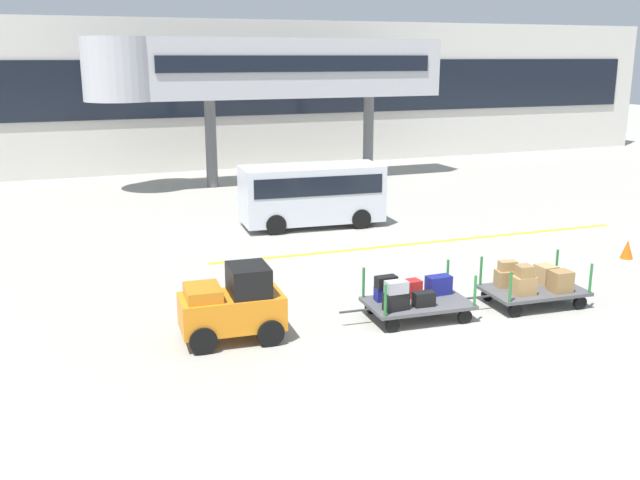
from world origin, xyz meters
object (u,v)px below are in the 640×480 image
shuttle_van (312,191)px  safety_cone_near (627,249)px  baggage_cart_lead (413,297)px  baggage_tug (233,306)px  baggage_cart_middle (533,284)px

shuttle_van → safety_cone_near: 10.15m
shuttle_van → baggage_cart_lead: bearing=-96.8°
baggage_tug → baggage_cart_lead: bearing=-3.6°
baggage_cart_lead → baggage_cart_middle: same height
baggage_cart_middle → shuttle_van: 9.73m
baggage_tug → baggage_cart_middle: baggage_tug is taller
baggage_cart_middle → baggage_tug: bearing=175.8°
baggage_cart_lead → shuttle_van: (1.10, 9.24, 0.73)m
baggage_cart_lead → safety_cone_near: baggage_cart_lead is taller
baggage_cart_middle → shuttle_van: (-1.95, 9.51, 0.71)m
baggage_cart_lead → baggage_cart_middle: 3.06m
baggage_tug → baggage_cart_lead: (4.06, -0.25, -0.25)m
safety_cone_near → shuttle_van: bearing=134.3°
shuttle_van → baggage_tug: bearing=-119.9°
baggage_cart_lead → shuttle_van: bearing=83.2°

